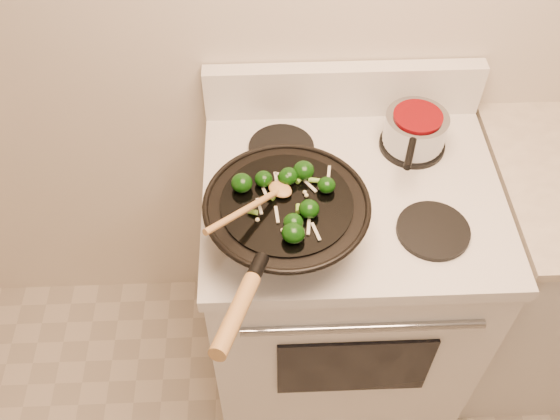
{
  "coord_description": "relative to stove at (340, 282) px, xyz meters",
  "views": [
    {
      "loc": [
        -0.49,
        0.1,
        2.14
      ],
      "look_at": [
        -0.45,
        1.02,
        1.02
      ],
      "focal_mm": 40.0,
      "sensor_mm": 36.0,
      "label": 1
    }
  ],
  "objects": [
    {
      "name": "stove",
      "position": [
        0.0,
        0.0,
        0.0
      ],
      "size": [
        0.78,
        0.67,
        1.08
      ],
      "color": "white",
      "rests_on": "ground"
    },
    {
      "name": "wooden_spoon",
      "position": [
        -0.24,
        -0.17,
        0.61
      ],
      "size": [
        0.2,
        0.22,
        0.09
      ],
      "color": "#AD7C44",
      "rests_on": "wok"
    },
    {
      "name": "wok",
      "position": [
        -0.18,
        -0.16,
        0.53
      ],
      "size": [
        0.39,
        0.63,
        0.23
      ],
      "color": "black",
      "rests_on": "stove"
    },
    {
      "name": "saucepan",
      "position": [
        0.18,
        0.15,
        0.51
      ],
      "size": [
        0.17,
        0.27,
        0.1
      ],
      "color": "#999CA2",
      "rests_on": "stove"
    },
    {
      "name": "stirfry",
      "position": [
        -0.18,
        -0.15,
        0.6
      ],
      "size": [
        0.24,
        0.24,
        0.04
      ],
      "color": "black",
      "rests_on": "wok"
    }
  ]
}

